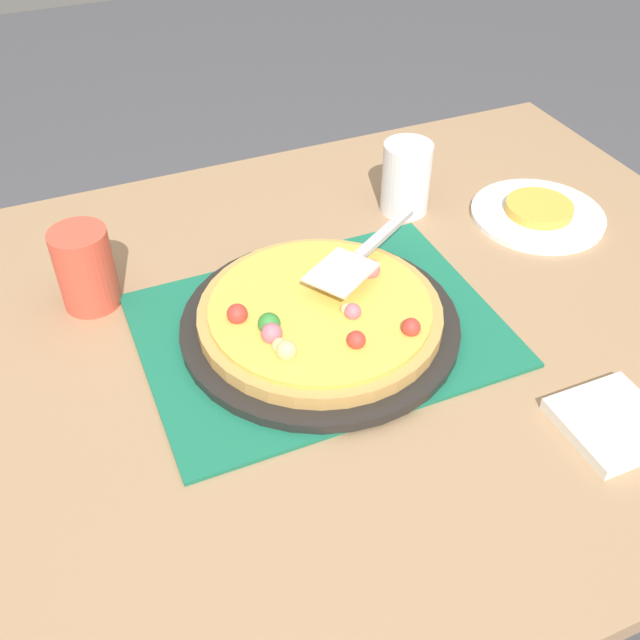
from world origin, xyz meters
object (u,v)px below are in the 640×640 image
object	(u,v)px
served_slice_left	(539,208)
napkin_stack	(613,423)
cup_near	(85,268)
plate_near_left	(538,215)
pizza_server	(360,255)
cup_far	(406,178)
pizza_pan	(320,324)
pizza	(320,313)

from	to	relation	value
served_slice_left	napkin_stack	distance (m)	0.46
served_slice_left	cup_near	size ratio (longest dim) A/B	0.92
plate_near_left	cup_near	world-z (taller)	cup_near
pizza_server	plate_near_left	bearing A→B (deg)	-169.39
cup_far	napkin_stack	world-z (taller)	cup_far
pizza_pan	cup_far	size ratio (longest dim) A/B	3.17
plate_near_left	served_slice_left	world-z (taller)	served_slice_left
cup_far	cup_near	bearing A→B (deg)	4.81
pizza_pan	napkin_stack	bearing A→B (deg)	130.45
pizza_server	napkin_stack	bearing A→B (deg)	115.98
pizza	pizza_pan	bearing A→B (deg)	-128.96
served_slice_left	cup_near	bearing A→B (deg)	-5.23
plate_near_left	cup_far	world-z (taller)	cup_far
plate_near_left	pizza	bearing A→B (deg)	15.25
pizza_server	served_slice_left	bearing A→B (deg)	-169.39
pizza	cup_near	size ratio (longest dim) A/B	2.75
cup_near	napkin_stack	xyz separation A→B (m)	(-0.53, 0.48, -0.05)
cup_far	napkin_stack	bearing A→B (deg)	90.04
served_slice_left	pizza_server	size ratio (longest dim) A/B	0.51
cup_near	cup_far	bearing A→B (deg)	-175.19
cup_near	pizza_server	size ratio (longest dim) A/B	0.55
pizza_pan	served_slice_left	world-z (taller)	served_slice_left
pizza_server	napkin_stack	xyz separation A→B (m)	(-0.17, 0.35, -0.06)
pizza	plate_near_left	xyz separation A→B (m)	(-0.45, -0.12, -0.03)
cup_far	pizza	bearing A→B (deg)	42.48
napkin_stack	pizza_server	bearing A→B (deg)	-64.02
pizza	served_slice_left	bearing A→B (deg)	-164.75
plate_near_left	napkin_stack	bearing A→B (deg)	65.13
pizza	cup_far	world-z (taller)	cup_far
cup_near	pizza	bearing A→B (deg)	145.50
pizza_pan	plate_near_left	bearing A→B (deg)	-164.91
pizza_pan	pizza_server	world-z (taller)	pizza_server
pizza_pan	pizza_server	xyz separation A→B (m)	(-0.08, -0.05, 0.06)
pizza	pizza_server	distance (m)	0.11
plate_near_left	cup_near	size ratio (longest dim) A/B	1.83
pizza	plate_near_left	bearing A→B (deg)	-164.75
served_slice_left	cup_far	xyz separation A→B (m)	(0.19, -0.11, 0.04)
plate_near_left	pizza_server	bearing A→B (deg)	10.61
pizza_pan	pizza_server	size ratio (longest dim) A/B	1.75
served_slice_left	cup_far	world-z (taller)	cup_far
cup_near	pizza_server	distance (m)	0.38
pizza_server	pizza_pan	bearing A→B (deg)	32.24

